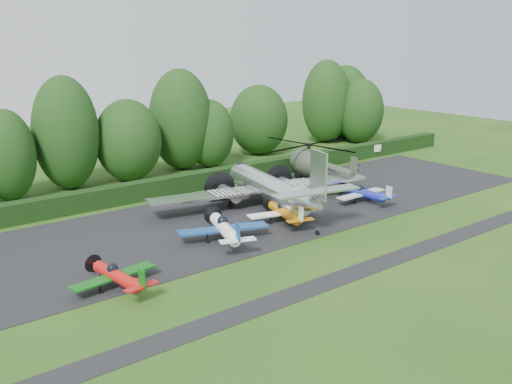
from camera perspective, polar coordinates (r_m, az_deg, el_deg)
ground at (r=47.57m, az=5.60°, el=-5.38°), size 160.00×160.00×0.00m
apron at (r=54.83m, az=-1.57°, el=-2.45°), size 70.00×18.00×0.01m
taxiway_verge at (r=43.74m, az=11.03°, el=-7.52°), size 70.00×2.00×0.00m
hedgerow at (r=63.67m, az=-7.43°, el=-0.02°), size 90.00×1.60×2.00m
transport_plane at (r=56.72m, az=1.46°, el=0.42°), size 24.03×18.43×7.70m
light_plane_red at (r=40.37m, az=-13.74°, el=-8.15°), size 6.28×6.61×2.41m
light_plane_white at (r=47.75m, az=-3.16°, el=-3.67°), size 7.70×8.10×2.96m
light_plane_orange at (r=52.55m, az=2.83°, el=-2.05°), size 6.66×7.01×2.56m
light_plane_blue at (r=60.05m, az=10.78°, el=-0.12°), size 6.32×6.64×2.43m
helicopter at (r=68.69m, az=5.32°, el=3.20°), size 13.51×15.81×4.35m
sign_board at (r=82.19m, az=11.48°, el=4.19°), size 3.20×0.12×1.80m
tree_0 at (r=64.39m, az=-23.65°, el=3.37°), size 5.81×5.81×9.63m
tree_2 at (r=92.48m, az=7.06°, el=8.96°), size 7.74×7.74×13.12m
tree_3 at (r=82.64m, az=0.28°, el=7.22°), size 8.36×8.36×10.01m
tree_5 at (r=73.63m, az=-7.56°, el=7.18°), size 7.98×7.98×12.84m
tree_6 at (r=68.89m, az=-12.66°, el=5.05°), size 7.80×7.80×9.70m
tree_7 at (r=66.76m, az=-18.49°, el=5.60°), size 7.25×7.25×12.70m
tree_8 at (r=93.04m, az=10.37°, el=7.97°), size 7.46×7.46×10.24m
tree_9 at (r=74.76m, az=-4.66°, el=5.84°), size 6.35×6.35×8.86m
tree_10 at (r=96.55m, az=8.85°, el=8.85°), size 8.61×8.61×12.06m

